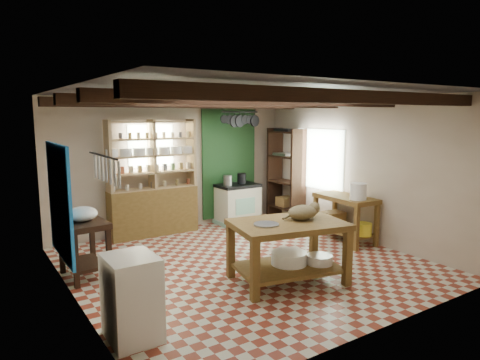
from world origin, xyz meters
TOP-DOWN VIEW (x-y plane):
  - floor at (0.00, 0.00)m, footprint 5.00×5.00m
  - ceiling at (0.00, 0.00)m, footprint 5.00×5.00m
  - wall_back at (0.00, 2.50)m, footprint 5.00×0.04m
  - wall_front at (0.00, -2.50)m, footprint 5.00×0.04m
  - wall_left at (-2.50, 0.00)m, footprint 0.04×5.00m
  - wall_right at (2.50, 0.00)m, footprint 0.04×5.00m
  - ceiling_beams at (0.00, 0.00)m, footprint 5.00×3.80m
  - blue_wall_patch at (-2.47, 0.90)m, footprint 0.04×1.40m
  - green_wall_patch at (1.25, 2.47)m, footprint 1.30×0.04m
  - window_back at (-0.50, 2.48)m, footprint 0.90×0.02m
  - window_right at (2.48, 1.00)m, footprint 0.02×1.30m
  - utensil_rail at (-2.44, -1.20)m, footprint 0.06×0.90m
  - pot_rack at (1.25, 2.05)m, footprint 0.86×0.12m
  - shelving_unit at (-0.55, 2.31)m, footprint 1.70×0.34m
  - tall_rack at (2.28, 1.80)m, footprint 0.40×0.86m
  - work_table at (0.09, -0.91)m, footprint 1.66×1.28m
  - stove at (1.26, 2.15)m, footprint 0.87×0.59m
  - prep_table at (-2.20, 0.80)m, footprint 0.60×0.84m
  - white_cabinet at (-2.22, -1.22)m, footprint 0.49×0.59m
  - right_counter at (2.18, -0.00)m, footprint 0.65×1.20m
  - cat at (0.34, -0.91)m, footprint 0.45×0.35m
  - steel_tray at (-0.27, -0.89)m, footprint 0.40×0.40m
  - basin_large at (0.15, -0.87)m, footprint 0.59×0.59m
  - basin_small at (0.51, -1.10)m, footprint 0.43×0.43m
  - kettle_left at (1.01, 2.15)m, footprint 0.18×0.18m
  - kettle_right at (1.36, 2.15)m, footprint 0.18×0.18m
  - enamel_bowl at (-2.20, 0.80)m, footprint 0.43×0.43m
  - white_bucket at (2.11, -0.35)m, footprint 0.30×0.30m
  - wicker_basket at (2.20, 0.30)m, footprint 0.40×0.33m
  - yellow_tub at (2.15, -0.45)m, footprint 0.31×0.31m

SIDE VIEW (x-z plane):
  - floor at x=0.00m, z-range -0.02..0.00m
  - basin_small at x=0.51m, z-range 0.22..0.35m
  - basin_large at x=0.15m, z-range 0.22..0.40m
  - yellow_tub at x=2.15m, z-range 0.22..0.44m
  - wicker_basket at x=2.20m, z-range 0.22..0.49m
  - prep_table at x=-2.20m, z-range 0.00..0.81m
  - right_counter at x=2.18m, z-range 0.00..0.84m
  - stove at x=1.26m, z-range 0.00..0.84m
  - work_table at x=0.09m, z-range 0.00..0.85m
  - white_cabinet at x=-2.22m, z-range 0.00..0.88m
  - steel_tray at x=-0.27m, z-range 0.85..0.87m
  - enamel_bowl at x=-2.20m, z-range 0.81..1.02m
  - cat at x=0.34m, z-range 0.85..1.04m
  - kettle_left at x=1.01m, z-range 0.84..1.05m
  - kettle_right at x=1.36m, z-range 0.84..1.07m
  - white_bucket at x=2.11m, z-range 0.84..1.12m
  - tall_rack at x=2.28m, z-range 0.00..2.00m
  - blue_wall_patch at x=-2.47m, z-range 0.30..1.90m
  - shelving_unit at x=-0.55m, z-range 0.00..2.20m
  - green_wall_patch at x=1.25m, z-range 0.10..2.40m
  - wall_back at x=0.00m, z-range 0.00..2.60m
  - wall_front at x=0.00m, z-range 0.00..2.60m
  - wall_left at x=-2.50m, z-range 0.00..2.60m
  - wall_right at x=2.50m, z-range 0.00..2.60m
  - window_right at x=2.48m, z-range 0.80..2.00m
  - window_back at x=-0.50m, z-range 1.30..2.10m
  - utensil_rail at x=-2.44m, z-range 1.64..1.92m
  - pot_rack at x=1.25m, z-range 2.00..2.36m
  - ceiling_beams at x=0.00m, z-range 2.40..2.56m
  - ceiling at x=0.00m, z-range 2.59..2.61m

